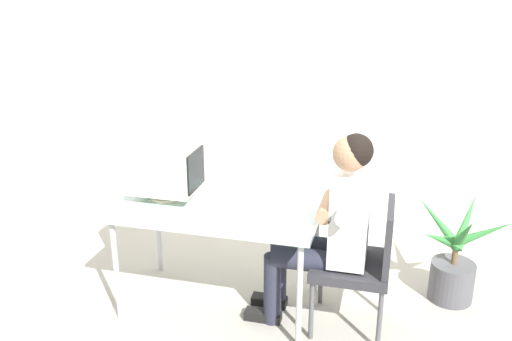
{
  "coord_description": "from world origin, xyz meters",
  "views": [
    {
      "loc": [
        1.04,
        -3.09,
        2.14
      ],
      "look_at": [
        0.24,
        0.0,
        0.99
      ],
      "focal_mm": 38.71,
      "sensor_mm": 36.0,
      "label": 1
    }
  ],
  "objects_px": {
    "potted_plant": "(454,263)",
    "person_seated": "(331,224)",
    "crt_monitor": "(165,168)",
    "keyboard": "(216,203)",
    "desk": "(219,211)",
    "office_chair": "(362,259)"
  },
  "relations": [
    {
      "from": "desk",
      "to": "crt_monitor",
      "type": "relative_size",
      "value": 3.06
    },
    {
      "from": "crt_monitor",
      "to": "office_chair",
      "type": "distance_m",
      "value": 1.37
    },
    {
      "from": "desk",
      "to": "crt_monitor",
      "type": "bearing_deg",
      "value": 178.38
    },
    {
      "from": "office_chair",
      "to": "person_seated",
      "type": "distance_m",
      "value": 0.29
    },
    {
      "from": "keyboard",
      "to": "office_chair",
      "type": "distance_m",
      "value": 0.97
    },
    {
      "from": "desk",
      "to": "keyboard",
      "type": "xyz_separation_m",
      "value": [
        -0.01,
        -0.03,
        0.07
      ]
    },
    {
      "from": "crt_monitor",
      "to": "office_chair",
      "type": "xyz_separation_m",
      "value": [
        1.28,
        -0.03,
        -0.47
      ]
    },
    {
      "from": "office_chair",
      "to": "potted_plant",
      "type": "bearing_deg",
      "value": 38.64
    },
    {
      "from": "office_chair",
      "to": "person_seated",
      "type": "bearing_deg",
      "value": 180.0
    },
    {
      "from": "desk",
      "to": "crt_monitor",
      "type": "distance_m",
      "value": 0.45
    },
    {
      "from": "potted_plant",
      "to": "desk",
      "type": "bearing_deg",
      "value": -163.35
    },
    {
      "from": "keyboard",
      "to": "crt_monitor",
      "type": "bearing_deg",
      "value": 173.99
    },
    {
      "from": "person_seated",
      "to": "potted_plant",
      "type": "distance_m",
      "value": 1.02
    },
    {
      "from": "desk",
      "to": "person_seated",
      "type": "xyz_separation_m",
      "value": [
        0.72,
        -0.02,
        0.01
      ]
    },
    {
      "from": "potted_plant",
      "to": "keyboard",
      "type": "bearing_deg",
      "value": -162.52
    },
    {
      "from": "keyboard",
      "to": "office_chair",
      "type": "bearing_deg",
      "value": 0.32
    },
    {
      "from": "potted_plant",
      "to": "person_seated",
      "type": "bearing_deg",
      "value": -149.19
    },
    {
      "from": "desk",
      "to": "keyboard",
      "type": "height_order",
      "value": "keyboard"
    },
    {
      "from": "person_seated",
      "to": "potted_plant",
      "type": "xyz_separation_m",
      "value": [
        0.8,
        0.47,
        -0.42
      ]
    },
    {
      "from": "crt_monitor",
      "to": "potted_plant",
      "type": "xyz_separation_m",
      "value": [
        1.88,
        0.44,
        -0.67
      ]
    },
    {
      "from": "keyboard",
      "to": "potted_plant",
      "type": "bearing_deg",
      "value": 17.48
    },
    {
      "from": "person_seated",
      "to": "potted_plant",
      "type": "height_order",
      "value": "person_seated"
    }
  ]
}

